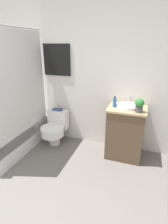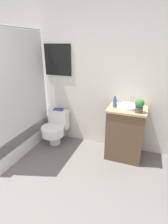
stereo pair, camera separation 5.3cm
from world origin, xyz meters
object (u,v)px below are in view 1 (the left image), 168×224
Objects in this scene: toilet at (55,128)px; book_on_tank at (58,110)px; sink at (128,106)px; potted_plant at (139,105)px; soap_bottle at (115,102)px.

toilet is 3.44× the size of book_on_tank.
potted_plant reaches higher than sink.
book_on_tank is (-1.07, 0.16, -0.31)m from soap_bottle.
toilet is 2.99× the size of potted_plant.
sink is 2.16× the size of book_on_tank.
toilet is 1.38m from sink.
sink is 0.21m from soap_bottle.
soap_bottle reaches higher than toilet.
sink is at bearing 137.18° from potted_plant.
toilet is 3.56× the size of soap_bottle.
toilet is 1.23m from soap_bottle.
soap_bottle is 0.84× the size of potted_plant.
soap_bottle reaches higher than sink.
book_on_tank is at bearing 90.00° from toilet.
toilet is 1.59× the size of sink.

